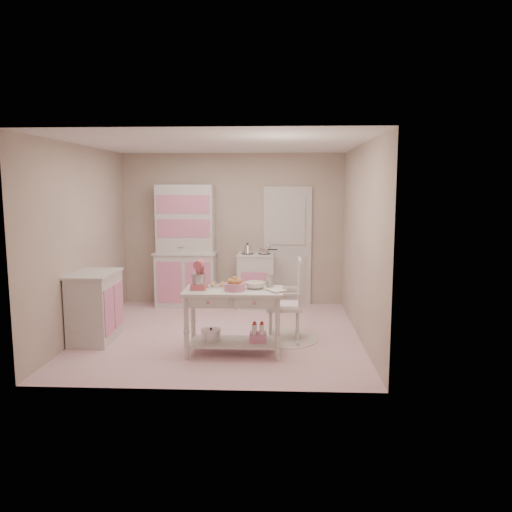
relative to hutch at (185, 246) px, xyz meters
The scene contains 14 objects.
room_shell 1.93m from the hutch, 64.75° to the right, with size 3.84×3.84×2.62m.
door 1.75m from the hutch, ahead, with size 0.82×0.05×2.04m, color silver.
hutch is the anchor object (origin of this frame).
stove 1.33m from the hutch, ahead, with size 0.62×0.57×0.92m, color silver.
base_cabinet 2.25m from the hutch, 112.99° to the right, with size 0.54×0.84×0.92m, color silver.
lace_rug 2.67m from the hutch, 47.52° to the right, with size 0.92×0.92×0.01m, color white.
rocking_chair 2.51m from the hutch, 47.52° to the right, with size 0.48×0.72×1.10m, color silver.
work_table 2.71m from the hutch, 66.87° to the right, with size 1.20×0.60×0.80m, color silver.
stand_mixer 2.48m from the hutch, 75.64° to the right, with size 0.20×0.28×0.34m, color #CD5667.
cookie_tray 2.42m from the hutch, 68.47° to the right, with size 0.34×0.24×0.02m, color silver.
bread_basket 2.70m from the hutch, 66.90° to the right, with size 0.25×0.25×0.09m, color pink.
mixing_bowl 2.69m from the hutch, 61.07° to the right, with size 0.25×0.25×0.08m, color white.
metal_pitcher 2.71m from the hutch, 56.91° to the right, with size 0.10×0.10×0.17m, color silver.
recipe_book 2.96m from the hutch, 59.72° to the right, with size 0.17×0.23×0.02m, color white.
Camera 1 is at (0.80, -6.68, 2.04)m, focal length 35.00 mm.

